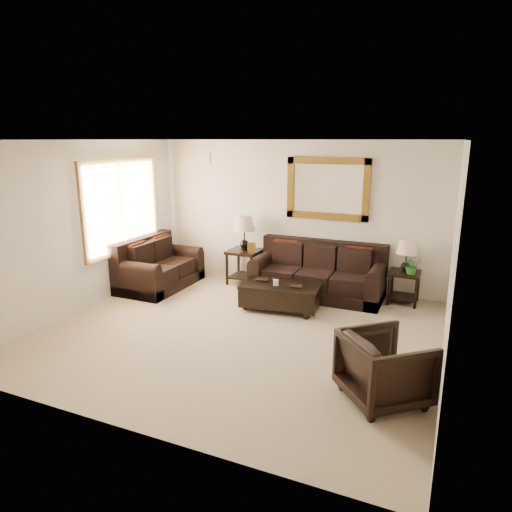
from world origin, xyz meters
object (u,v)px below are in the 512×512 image
at_px(sofa, 318,276).
at_px(end_table_right, 406,262).
at_px(end_table_left, 245,240).
at_px(loveseat, 157,269).
at_px(coffee_table, 280,293).
at_px(armchair, 385,365).

bearing_deg(sofa, end_table_right, 6.29).
bearing_deg(end_table_left, loveseat, -148.53).
relative_size(end_table_right, coffee_table, 0.83).
distance_m(end_table_left, armchair, 4.43).
relative_size(end_table_left, end_table_right, 1.18).
xyz_separation_m(sofa, coffee_table, (-0.36, -0.95, -0.07)).
bearing_deg(end_table_right, loveseat, -168.18).
height_order(sofa, loveseat, sofa).
bearing_deg(end_table_right, end_table_left, -179.08).
xyz_separation_m(end_table_left, end_table_right, (2.95, 0.05, -0.13)).
bearing_deg(coffee_table, armchair, -53.66).
bearing_deg(end_table_right, sofa, -173.71).
bearing_deg(end_table_right, armchair, -87.44).
height_order(end_table_left, armchair, end_table_left).
bearing_deg(end_table_left, end_table_right, 0.92).
distance_m(sofa, end_table_left, 1.58).
xyz_separation_m(sofa, end_table_right, (1.45, 0.16, 0.38)).
xyz_separation_m(end_table_left, armchair, (3.09, -3.15, -0.45)).
relative_size(sofa, loveseat, 1.40).
bearing_deg(coffee_table, end_table_right, 24.75).
height_order(end_table_right, armchair, end_table_right).
bearing_deg(armchair, sofa, -13.05).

